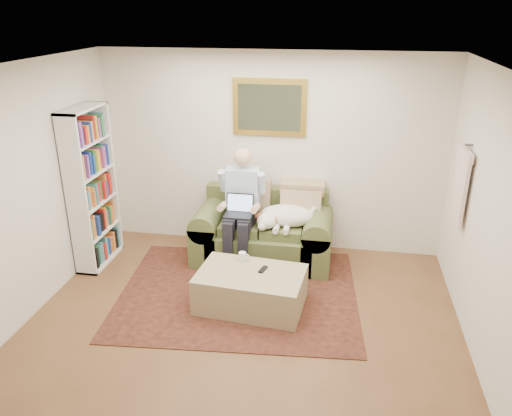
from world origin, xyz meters
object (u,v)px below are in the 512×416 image
(sleeping_dog, at_px, (287,216))
(coffee_mug, at_px, (242,257))
(seated_man, at_px, (240,210))
(bookshelf, at_px, (91,188))
(sofa, at_px, (263,237))
(laptop, at_px, (239,209))
(ottoman, at_px, (251,289))

(sleeping_dog, xyz_separation_m, coffee_mug, (-0.41, -0.78, -0.20))
(seated_man, height_order, bookshelf, bookshelf)
(sofa, relative_size, laptop, 5.15)
(sleeping_dog, bearing_deg, bookshelf, -172.04)
(ottoman, distance_m, coffee_mug, 0.39)
(sleeping_dog, bearing_deg, seated_man, -172.87)
(laptop, relative_size, ottoman, 0.30)
(sleeping_dog, distance_m, ottoman, 1.17)
(seated_man, height_order, laptop, seated_man)
(laptop, xyz_separation_m, sleeping_dog, (0.58, 0.14, -0.10))
(coffee_mug, distance_m, bookshelf, 2.10)
(seated_man, relative_size, ottoman, 1.29)
(bookshelf, bearing_deg, sleeping_dog, 7.96)
(seated_man, distance_m, ottoman, 1.15)
(coffee_mug, bearing_deg, sofa, 83.69)
(sofa, distance_m, bookshelf, 2.23)
(coffee_mug, relative_size, bookshelf, 0.05)
(laptop, bearing_deg, sleeping_dog, 13.64)
(seated_man, relative_size, coffee_mug, 14.73)
(laptop, bearing_deg, seated_man, 90.00)
(sofa, xyz_separation_m, laptop, (-0.26, -0.23, 0.47))
(bookshelf, bearing_deg, laptop, 6.12)
(ottoman, bearing_deg, seated_man, 107.82)
(sofa, distance_m, seated_man, 0.53)
(laptop, xyz_separation_m, ottoman, (0.31, -0.90, -0.56))
(bookshelf, bearing_deg, seated_man, 8.23)
(laptop, xyz_separation_m, bookshelf, (-1.82, -0.19, 0.23))
(seated_man, xyz_separation_m, sleeping_dog, (0.58, 0.07, -0.07))
(sleeping_dog, xyz_separation_m, bookshelf, (-2.39, -0.33, 0.33))
(sofa, xyz_separation_m, seated_man, (-0.26, -0.16, 0.43))
(seated_man, height_order, sleeping_dog, seated_man)
(sleeping_dog, height_order, coffee_mug, sleeping_dog)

